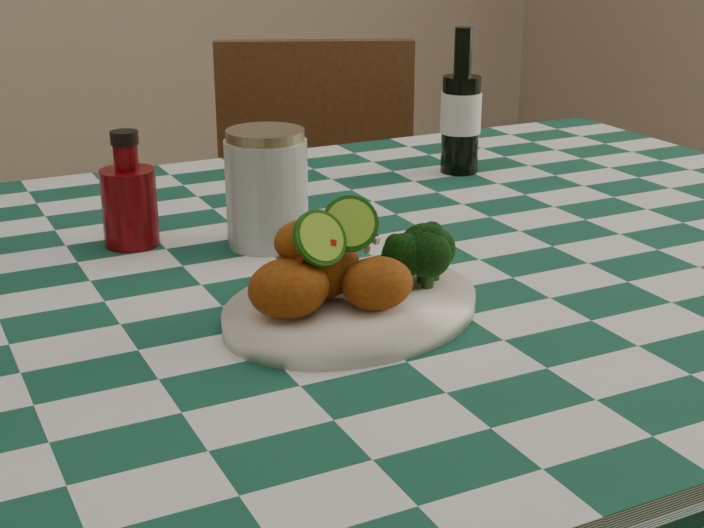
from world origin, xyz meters
name	(u,v)px	position (x,y,z in m)	size (l,w,h in m)	color
plate	(352,308)	(0.00, -0.15, 0.80)	(0.27, 0.21, 0.02)	white
fried_chicken_pile	(336,257)	(-0.02, -0.15, 0.85)	(0.14, 0.11, 0.09)	#94460E
broccoli_side	(416,255)	(0.08, -0.14, 0.83)	(0.08, 0.08, 0.06)	black
ketchup_bottle	(128,189)	(-0.13, 0.16, 0.85)	(0.06, 0.06, 0.14)	#620408
mason_jar	(267,188)	(0.01, 0.09, 0.85)	(0.09, 0.09, 0.14)	#B2BCBA
beer_bottle	(461,101)	(0.40, 0.28, 0.89)	(0.06, 0.06, 0.21)	black
wooden_chair_right	(319,278)	(0.38, 0.76, 0.45)	(0.41, 0.43, 0.90)	#472814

